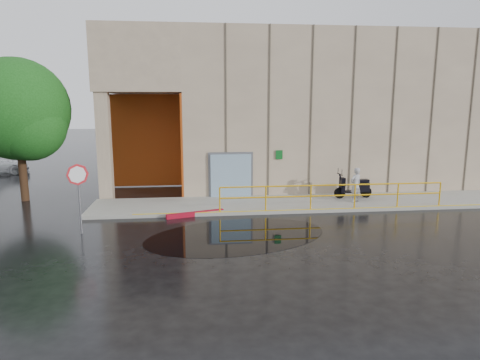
# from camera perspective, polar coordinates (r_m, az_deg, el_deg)

# --- Properties ---
(ground) EXTENTS (120.00, 120.00, 0.00)m
(ground) POSITION_cam_1_polar(r_m,az_deg,el_deg) (14.62, 0.07, -7.85)
(ground) COLOR black
(ground) RESTS_ON ground
(sidewalk) EXTENTS (20.00, 3.00, 0.15)m
(sidewalk) POSITION_cam_1_polar(r_m,az_deg,el_deg) (19.64, 10.28, -3.00)
(sidewalk) COLOR gray
(sidewalk) RESTS_ON ground
(building) EXTENTS (20.00, 10.17, 8.00)m
(building) POSITION_cam_1_polar(r_m,az_deg,el_deg) (25.65, 8.83, 9.50)
(building) COLOR gray
(building) RESTS_ON ground
(guardrail) EXTENTS (9.56, 0.06, 1.03)m
(guardrail) POSITION_cam_1_polar(r_m,az_deg,el_deg) (18.32, 12.29, -2.10)
(guardrail) COLOR #E7A60C
(guardrail) RESTS_ON sidewalk
(person) EXTENTS (0.67, 0.56, 1.55)m
(person) POSITION_cam_1_polar(r_m,az_deg,el_deg) (19.66, 15.17, -0.64)
(person) COLOR #9E9FA3
(person) RESTS_ON sidewalk
(scooter) EXTENTS (1.82, 0.66, 1.40)m
(scooter) POSITION_cam_1_polar(r_m,az_deg,el_deg) (20.46, 14.95, -0.13)
(scooter) COLOR black
(scooter) RESTS_ON sidewalk
(stop_sign) EXTENTS (0.68, 0.39, 2.49)m
(stop_sign) POSITION_cam_1_polar(r_m,az_deg,el_deg) (15.73, -20.77, -0.37)
(stop_sign) COLOR slate
(stop_sign) RESTS_ON ground
(red_curb) EXTENTS (2.35, 0.88, 0.18)m
(red_curb) POSITION_cam_1_polar(r_m,az_deg,el_deg) (17.48, -5.97, -4.52)
(red_curb) COLOR maroon
(red_curb) RESTS_ON ground
(puddle) EXTENTS (7.26, 5.52, 0.01)m
(puddle) POSITION_cam_1_polar(r_m,az_deg,el_deg) (14.95, -0.44, -7.42)
(puddle) COLOR black
(puddle) RESTS_ON ground
(tree_near) EXTENTS (4.60, 4.60, 6.54)m
(tree_near) POSITION_cam_1_polar(r_m,az_deg,el_deg) (21.86, -27.27, 7.91)
(tree_near) COLOR black
(tree_near) RESTS_ON ground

